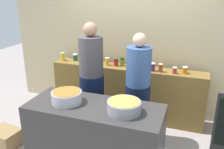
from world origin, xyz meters
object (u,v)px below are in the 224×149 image
object	(u,v)px
preserve_jar_3	(96,60)
preserve_jar_4	(107,61)
preserve_jar_2	(83,60)
cooking_pot_left	(67,97)
preserve_jar_0	(63,57)
cook_in_cap	(138,95)
cooking_pot_center	(124,107)
preserve_jar_11	(175,70)
preserve_jar_7	(129,64)
preserve_jar_6	(122,62)
cook_with_tongs	(92,85)
preserve_jar_1	(75,57)
preserve_jar_5	(116,63)
preserve_jar_12	(185,70)
bread_crate	(5,138)
preserve_jar_10	(161,68)
preserve_jar_9	(153,67)
preserve_jar_8	(138,64)

from	to	relation	value
preserve_jar_3	preserve_jar_4	bearing A→B (deg)	0.72
preserve_jar_2	cooking_pot_left	distance (m)	1.45
preserve_jar_0	cook_in_cap	world-z (taller)	cook_in_cap
preserve_jar_2	preserve_jar_3	world-z (taller)	preserve_jar_3
preserve_jar_4	cooking_pot_center	size ratio (longest dim) A/B	0.34
preserve_jar_11	cooking_pot_center	world-z (taller)	preserve_jar_11
preserve_jar_7	cooking_pot_left	bearing A→B (deg)	-105.56
cooking_pot_center	preserve_jar_6	bearing A→B (deg)	108.28
preserve_jar_0	cook_with_tongs	distance (m)	1.12
preserve_jar_1	preserve_jar_5	world-z (taller)	preserve_jar_1
preserve_jar_0	cook_with_tongs	world-z (taller)	cook_with_tongs
preserve_jar_5	preserve_jar_3	bearing A→B (deg)	-177.82
preserve_jar_2	cook_with_tongs	distance (m)	0.79
preserve_jar_3	cook_with_tongs	bearing A→B (deg)	-72.45
cooking_pot_center	preserve_jar_12	bearing A→B (deg)	68.03
preserve_jar_0	bread_crate	world-z (taller)	preserve_jar_0
preserve_jar_2	preserve_jar_10	world-z (taller)	preserve_jar_10
preserve_jar_0	preserve_jar_12	size ratio (longest dim) A/B	1.34
preserve_jar_0	preserve_jar_4	xyz separation A→B (m)	(0.89, -0.01, -0.01)
preserve_jar_4	preserve_jar_10	xyz separation A→B (m)	(0.95, -0.06, -0.00)
preserve_jar_6	cook_with_tongs	distance (m)	0.78
preserve_jar_7	preserve_jar_9	bearing A→B (deg)	-10.70
preserve_jar_2	preserve_jar_10	distance (m)	1.40
preserve_jar_7	preserve_jar_9	world-z (taller)	preserve_jar_9
preserve_jar_5	cook_in_cap	world-z (taller)	cook_in_cap
preserve_jar_3	preserve_jar_11	world-z (taller)	preserve_jar_3
preserve_jar_8	bread_crate	distance (m)	2.36
preserve_jar_12	preserve_jar_1	bearing A→B (deg)	177.91
preserve_jar_1	preserve_jar_3	size ratio (longest dim) A/B	0.83
cooking_pot_left	preserve_jar_10	bearing A→B (deg)	54.76
preserve_jar_5	cooking_pot_center	size ratio (longest dim) A/B	0.30
preserve_jar_11	preserve_jar_4	bearing A→B (deg)	177.32
preserve_jar_4	preserve_jar_6	size ratio (longest dim) A/B	0.98
preserve_jar_4	preserve_jar_1	bearing A→B (deg)	173.77
preserve_jar_3	preserve_jar_8	world-z (taller)	preserve_jar_3
preserve_jar_3	preserve_jar_12	xyz separation A→B (m)	(1.54, 0.00, -0.02)
preserve_jar_10	preserve_jar_11	distance (m)	0.22
preserve_jar_4	cooking_pot_center	world-z (taller)	preserve_jar_4
preserve_jar_8	cooking_pot_center	world-z (taller)	preserve_jar_8
preserve_jar_5	cook_in_cap	xyz separation A→B (m)	(0.56, -0.66, -0.25)
cook_in_cap	preserve_jar_10	bearing A→B (deg)	69.21
preserve_jar_9	cook_in_cap	size ratio (longest dim) A/B	0.08
cooking_pot_left	preserve_jar_11	bearing A→B (deg)	48.95
preserve_jar_3	preserve_jar_4	size ratio (longest dim) A/B	1.11
preserve_jar_4	cook_with_tongs	world-z (taller)	cook_with_tongs
preserve_jar_2	cook_with_tongs	world-z (taller)	cook_with_tongs
preserve_jar_11	cooking_pot_left	size ratio (longest dim) A/B	0.27
preserve_jar_0	preserve_jar_10	world-z (taller)	preserve_jar_0
preserve_jar_12	cook_in_cap	bearing A→B (deg)	-132.92
preserve_jar_0	cook_with_tongs	bearing A→B (deg)	-36.47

